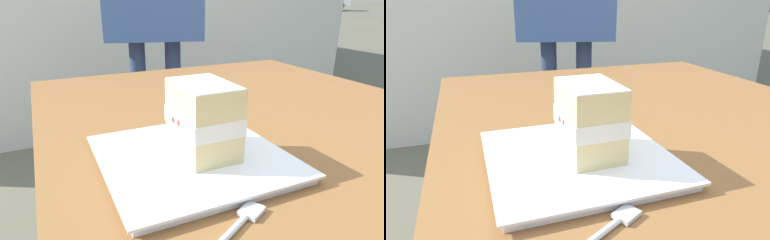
% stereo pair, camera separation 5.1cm
% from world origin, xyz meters
% --- Properties ---
extents(patio_table, '(1.29, 0.92, 0.76)m').
position_xyz_m(patio_table, '(0.00, 0.00, 0.65)').
color(patio_table, brown).
rests_on(patio_table, ground).
extents(dessert_plate, '(0.28, 0.28, 0.02)m').
position_xyz_m(dessert_plate, '(-0.06, 0.23, 0.76)').
color(dessert_plate, white).
rests_on(dessert_plate, patio_table).
extents(cake_slice, '(0.12, 0.09, 0.11)m').
position_xyz_m(cake_slice, '(-0.06, 0.21, 0.83)').
color(cake_slice, '#EAD18C').
rests_on(cake_slice, dessert_plate).
extents(dessert_fork, '(0.09, 0.16, 0.01)m').
position_xyz_m(dessert_fork, '(-0.23, 0.27, 0.76)').
color(dessert_fork, silver).
rests_on(dessert_fork, patio_table).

